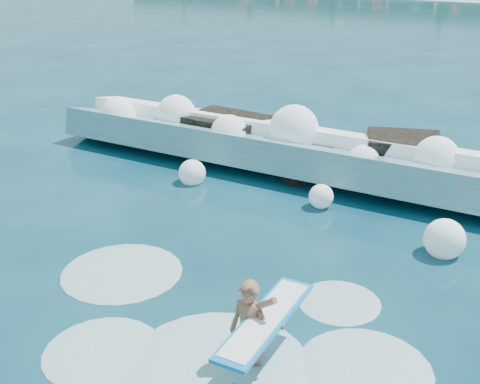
# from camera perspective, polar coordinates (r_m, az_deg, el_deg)

# --- Properties ---
(ground) EXTENTS (200.00, 200.00, 0.00)m
(ground) POSITION_cam_1_polar(r_m,az_deg,el_deg) (13.26, -10.03, -6.46)
(ground) COLOR #072B3D
(ground) RESTS_ON ground
(breaking_wave) EXTENTS (17.95, 2.80, 1.55)m
(breaking_wave) POSITION_cam_1_polar(r_m,az_deg,el_deg) (17.71, 8.46, 3.18)
(breaking_wave) COLOR teal
(breaking_wave) RESTS_ON ground
(rock_cluster) EXTENTS (8.25, 3.45, 1.45)m
(rock_cluster) POSITION_cam_1_polar(r_m,az_deg,el_deg) (18.68, 5.66, 4.10)
(rock_cluster) COLOR black
(rock_cluster) RESTS_ON ground
(surfer_with_board) EXTENTS (0.96, 2.98, 1.86)m
(surfer_with_board) POSITION_cam_1_polar(r_m,az_deg,el_deg) (9.77, 1.18, -12.99)
(surfer_with_board) COLOR #905843
(surfer_with_board) RESTS_ON ground
(wave_spray) EXTENTS (15.80, 4.63, 2.05)m
(wave_spray) POSITION_cam_1_polar(r_m,az_deg,el_deg) (17.32, 7.85, 4.24)
(wave_spray) COLOR white
(wave_spray) RESTS_ON ground
(surf_foam) EXTENTS (8.99, 5.21, 0.15)m
(surf_foam) POSITION_cam_1_polar(r_m,az_deg,el_deg) (10.72, -2.39, -13.84)
(surf_foam) COLOR silver
(surf_foam) RESTS_ON ground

